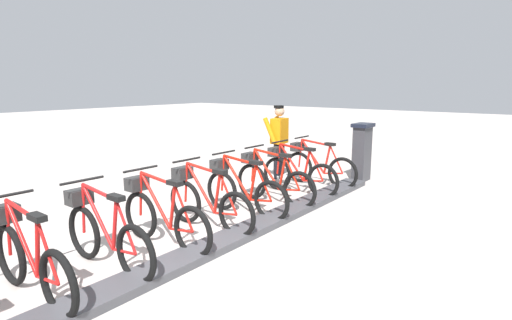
% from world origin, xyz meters
% --- Properties ---
extents(ground_plane, '(60.00, 60.00, 0.00)m').
position_xyz_m(ground_plane, '(0.00, 0.00, 0.00)').
color(ground_plane, '#BBB1A9').
extents(dock_rail_base, '(0.44, 9.19, 0.10)m').
position_xyz_m(dock_rail_base, '(0.00, 0.00, 0.05)').
color(dock_rail_base, '#47474C').
rests_on(dock_rail_base, ground).
extents(payment_kiosk, '(0.36, 0.52, 1.28)m').
position_xyz_m(payment_kiosk, '(0.05, -4.98, 0.67)').
color(payment_kiosk, '#38383D').
rests_on(payment_kiosk, ground).
extents(bike_docked_0, '(1.72, 0.54, 1.02)m').
position_xyz_m(bike_docked_0, '(0.62, -3.99, 0.43)').
color(bike_docked_0, black).
rests_on(bike_docked_0, ground).
extents(bike_docked_1, '(1.72, 0.54, 1.02)m').
position_xyz_m(bike_docked_1, '(0.62, -3.16, 0.43)').
color(bike_docked_1, black).
rests_on(bike_docked_1, ground).
extents(bike_docked_2, '(1.72, 0.54, 1.02)m').
position_xyz_m(bike_docked_2, '(0.62, -2.32, 0.43)').
color(bike_docked_2, black).
rests_on(bike_docked_2, ground).
extents(bike_docked_3, '(1.72, 0.54, 1.02)m').
position_xyz_m(bike_docked_3, '(0.62, -1.48, 0.43)').
color(bike_docked_3, black).
rests_on(bike_docked_3, ground).
extents(bike_docked_4, '(1.72, 0.54, 1.02)m').
position_xyz_m(bike_docked_4, '(0.62, -0.64, 0.43)').
color(bike_docked_4, black).
rests_on(bike_docked_4, ground).
extents(bike_docked_5, '(1.72, 0.54, 1.02)m').
position_xyz_m(bike_docked_5, '(0.62, 0.20, 0.43)').
color(bike_docked_5, black).
rests_on(bike_docked_5, ground).
extents(bike_docked_6, '(1.72, 0.54, 1.02)m').
position_xyz_m(bike_docked_6, '(0.62, 1.04, 0.43)').
color(bike_docked_6, black).
rests_on(bike_docked_6, ground).
extents(bike_docked_7, '(1.72, 0.54, 1.02)m').
position_xyz_m(bike_docked_7, '(0.62, 1.88, 0.43)').
color(bike_docked_7, black).
rests_on(bike_docked_7, ground).
extents(worker_near_rack, '(0.48, 0.65, 1.66)m').
position_xyz_m(worker_near_rack, '(1.60, -3.99, 0.91)').
color(worker_near_rack, white).
rests_on(worker_near_rack, ground).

